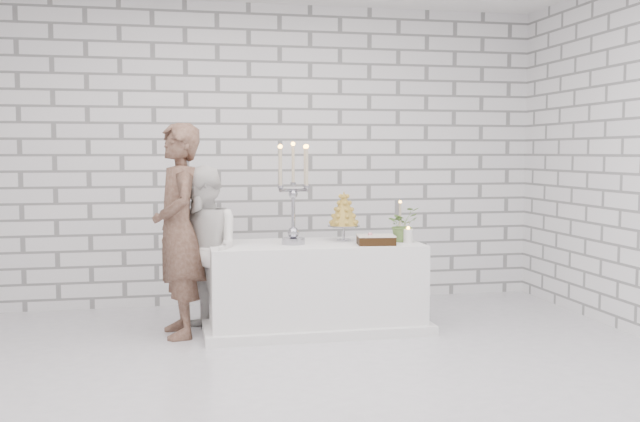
{
  "coord_description": "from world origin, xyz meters",
  "views": [
    {
      "loc": [
        -0.76,
        -4.74,
        1.53
      ],
      "look_at": [
        0.41,
        0.99,
        1.05
      ],
      "focal_mm": 40.46,
      "sensor_mm": 36.0,
      "label": 1
    }
  ],
  "objects": [
    {
      "name": "groom",
      "position": [
        -0.72,
        1.29,
        0.88
      ],
      "size": [
        0.52,
        0.7,
        1.77
      ],
      "primitive_type": "imported",
      "rotation": [
        0.0,
        0.0,
        -1.41
      ],
      "color": "#462B1F",
      "rests_on": "ground"
    },
    {
      "name": "bride",
      "position": [
        -0.52,
        1.27,
        0.71
      ],
      "size": [
        0.79,
        0.86,
        1.42
      ],
      "primitive_type": "imported",
      "rotation": [
        0.0,
        0.0,
        -1.11
      ],
      "color": "white",
      "rests_on": "ground"
    },
    {
      "name": "wall_back",
      "position": [
        0.0,
        2.5,
        1.5
      ],
      "size": [
        6.0,
        0.01,
        3.0
      ],
      "primitive_type": "cube",
      "color": "white",
      "rests_on": "ground"
    },
    {
      "name": "croquembouche",
      "position": [
        0.71,
        1.39,
        0.97
      ],
      "size": [
        0.36,
        0.36,
        0.44
      ],
      "primitive_type": null,
      "rotation": [
        0.0,
        0.0,
        -0.34
      ],
      "color": "olive",
      "rests_on": "cake_table"
    },
    {
      "name": "flowers",
      "position": [
        1.2,
        1.24,
        0.9
      ],
      "size": [
        0.34,
        0.32,
        0.3
      ],
      "primitive_type": "imported",
      "rotation": [
        0.0,
        0.0,
        0.39
      ],
      "color": "#47783D",
      "rests_on": "cake_table"
    },
    {
      "name": "chocolate_cake",
      "position": [
        0.91,
        1.08,
        0.79
      ],
      "size": [
        0.34,
        0.26,
        0.08
      ],
      "primitive_type": "cube",
      "rotation": [
        0.0,
        0.0,
        -0.14
      ],
      "color": "black",
      "rests_on": "cake_table"
    },
    {
      "name": "extra_taper",
      "position": [
        1.25,
        1.47,
        0.91
      ],
      "size": [
        0.07,
        0.07,
        0.32
      ],
      "primitive_type": "cylinder",
      "rotation": [
        0.0,
        0.0,
        -0.13
      ],
      "color": "#BDAE8F",
      "rests_on": "cake_table"
    },
    {
      "name": "pillar_candle",
      "position": [
        1.22,
        1.13,
        0.81
      ],
      "size": [
        0.1,
        0.1,
        0.12
      ],
      "primitive_type": "cylinder",
      "rotation": [
        0.0,
        0.0,
        -0.23
      ],
      "color": "white",
      "rests_on": "cake_table"
    },
    {
      "name": "cake_table",
      "position": [
        0.43,
        1.29,
        0.38
      ],
      "size": [
        1.8,
        0.8,
        0.75
      ],
      "primitive_type": "cube",
      "color": "white",
      "rests_on": "ground"
    },
    {
      "name": "candelabra",
      "position": [
        0.23,
        1.25,
        1.18
      ],
      "size": [
        0.39,
        0.39,
        0.86
      ],
      "primitive_type": null,
      "rotation": [
        0.0,
        0.0,
        -0.13
      ],
      "color": "#9696A0",
      "rests_on": "cake_table"
    },
    {
      "name": "wall_front",
      "position": [
        0.0,
        -2.5,
        1.5
      ],
      "size": [
        6.0,
        0.01,
        3.0
      ],
      "primitive_type": "cube",
      "color": "white",
      "rests_on": "ground"
    },
    {
      "name": "ground",
      "position": [
        0.0,
        0.0,
        0.0
      ],
      "size": [
        6.0,
        5.0,
        0.01
      ],
      "primitive_type": "cube",
      "color": "silver",
      "rests_on": "ground"
    }
  ]
}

